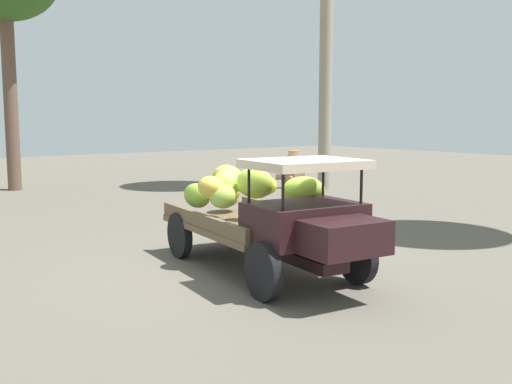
{
  "coord_description": "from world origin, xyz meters",
  "views": [
    {
      "loc": [
        7.34,
        -5.47,
        2.42
      ],
      "look_at": [
        -0.13,
        0.14,
        1.23
      ],
      "focal_mm": 41.44,
      "sensor_mm": 36.0,
      "label": 1
    }
  ],
  "objects": [
    {
      "name": "ground_plane",
      "position": [
        0.0,
        0.0,
        0.0
      ],
      "size": [
        60.0,
        60.0,
        0.0
      ],
      "primitive_type": "plane",
      "color": "#60594D"
    },
    {
      "name": "truck",
      "position": [
        0.26,
        0.07,
        0.95
      ],
      "size": [
        4.58,
        2.16,
        1.83
      ],
      "rotation": [
        0.0,
        0.0,
        -0.12
      ],
      "color": "black",
      "rests_on": "ground"
    },
    {
      "name": "farmer",
      "position": [
        -1.15,
        1.8,
        1.02
      ],
      "size": [
        0.52,
        0.47,
        1.79
      ],
      "rotation": [
        0.0,
        0.0,
        -1.66
      ],
      "color": "olive",
      "rests_on": "ground"
    },
    {
      "name": "wooden_crate",
      "position": [
        -2.33,
        1.43,
        0.25
      ],
      "size": [
        0.6,
        0.61,
        0.5
      ],
      "primitive_type": "cube",
      "rotation": [
        0.0,
        0.0,
        2.33
      ],
      "color": "olive",
      "rests_on": "ground"
    }
  ]
}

